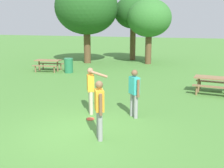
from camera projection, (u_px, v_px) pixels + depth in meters
The scene contains 11 objects.
ground_plane at pixel (81, 133), 7.77m from camera, with size 120.00×120.00×0.00m, color #4C8438.
person_thrower at pixel (99, 106), 7.17m from camera, with size 0.39×0.53×1.64m.
person_catcher at pixel (91, 87), 9.30m from camera, with size 0.83×0.53×1.64m.
person_bystander at pixel (134, 90), 8.91m from camera, with size 0.47×0.44×1.64m.
frisbee at pixel (90, 119), 8.89m from camera, with size 0.27×0.27×0.03m, color #E04733.
picnic_table_near at pixel (214, 82), 12.08m from camera, with size 1.79×1.53×0.77m.
picnic_table_far at pixel (48, 63), 18.02m from camera, with size 1.93×1.71×0.77m.
trash_can_further_along at pixel (69, 65), 17.42m from camera, with size 0.59×0.59×0.96m.
tree_tall_left at pixel (86, 8), 21.11m from camera, with size 5.00×5.00×6.55m.
tree_broad_center at pixel (133, 13), 23.07m from camera, with size 3.29×3.29×5.54m.
tree_far_right at pixel (149, 19), 20.75m from camera, with size 3.46×3.46×5.06m.
Camera 1 is at (3.51, -6.44, 3.09)m, focal length 42.73 mm.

